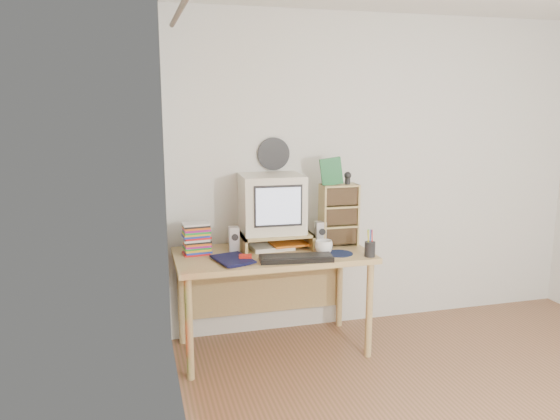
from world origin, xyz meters
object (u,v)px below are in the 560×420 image
keyboard (296,258)px  dvd_stack (196,237)px  desk (270,268)px  diary (218,260)px  cd_rack (339,215)px  mug (324,247)px  crt_monitor (272,204)px

keyboard → dvd_stack: (-0.64, 0.34, 0.11)m
desk → diary: (-0.42, -0.23, 0.16)m
cd_rack → mug: bearing=-130.8°
crt_monitor → keyboard: size_ratio=0.89×
crt_monitor → diary: size_ratio=1.68×
dvd_stack → desk: bearing=-9.3°
desk → dvd_stack: size_ratio=5.42×
crt_monitor → cd_rack: crt_monitor is taller
diary → dvd_stack: bearing=96.8°
cd_rack → mug: size_ratio=3.64×
crt_monitor → dvd_stack: crt_monitor is taller
mug → dvd_stack: bearing=164.7°
dvd_stack → diary: dvd_stack is taller
mug → cd_rack: bearing=48.0°
keyboard → mug: bearing=31.5°
cd_rack → crt_monitor: bearing=173.9°
cd_rack → mug: 0.35m
crt_monitor → mug: 0.50m
desk → diary: 0.51m
dvd_stack → cd_rack: 1.08m
keyboard → cd_rack: bearing=44.3°
crt_monitor → mug: size_ratio=3.51×
crt_monitor → keyboard: crt_monitor is taller
desk → keyboard: 0.35m
crt_monitor → mug: bearing=-40.2°
keyboard → dvd_stack: 0.73m
crt_monitor → cd_rack: (0.50, -0.07, -0.10)m
keyboard → diary: (-0.53, 0.07, 0.01)m
mug → diary: mug is taller
desk → keyboard: size_ratio=2.80×
cd_rack → diary: cd_rack is taller
desk → mug: 0.44m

